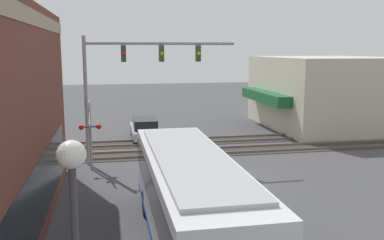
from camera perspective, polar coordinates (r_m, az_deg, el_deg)
ground_plane at (r=20.87m, az=4.01°, el=-8.21°), size 120.00×120.00×0.00m
shop_building at (r=36.54m, az=17.25°, el=3.55°), size 11.55×10.40×5.70m
city_bus at (r=13.69m, az=-0.19°, el=-10.30°), size 10.46×2.59×3.07m
traffic_signal_gantry at (r=23.69m, az=-7.89°, el=6.77°), size 0.42×8.35×7.03m
crossing_signal at (r=22.99m, az=-13.44°, el=-0.91°), size 1.41×1.18×3.81m
rail_track_near at (r=26.49m, az=0.63°, el=-4.30°), size 2.60×60.00×0.15m
rail_track_far at (r=29.55m, az=-0.63°, el=-2.86°), size 2.60×60.00×0.15m
parked_car_silver at (r=30.60m, az=-6.34°, el=-1.23°), size 4.79×1.82×1.48m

